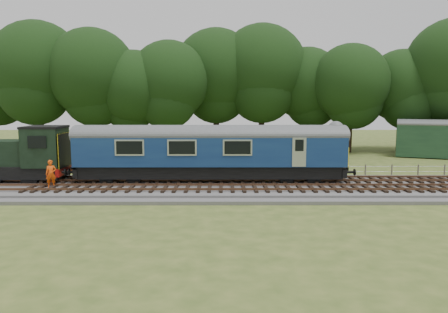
{
  "coord_description": "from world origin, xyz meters",
  "views": [
    {
      "loc": [
        -4.78,
        -28.07,
        5.74
      ],
      "look_at": [
        -4.72,
        1.4,
        2.0
      ],
      "focal_mm": 35.0,
      "sensor_mm": 36.0,
      "label": 1
    }
  ],
  "objects": [
    {
      "name": "track_north",
      "position": [
        0.0,
        1.4,
        0.42
      ],
      "size": [
        67.2,
        2.4,
        0.21
      ],
      "color": "black",
      "rests_on": "ballast"
    },
    {
      "name": "ballast",
      "position": [
        0.0,
        0.0,
        0.17
      ],
      "size": [
        70.0,
        7.0,
        0.35
      ],
      "primitive_type": "cube",
      "color": "#4C4C4F",
      "rests_on": "ground"
    },
    {
      "name": "dmu_railcar",
      "position": [
        -5.63,
        1.4,
        2.61
      ],
      "size": [
        18.05,
        2.86,
        3.88
      ],
      "color": "black",
      "rests_on": "ground"
    },
    {
      "name": "shunter_loco",
      "position": [
        -19.56,
        1.4,
        1.97
      ],
      "size": [
        8.92,
        2.6,
        3.38
      ],
      "color": "black",
      "rests_on": "ground"
    },
    {
      "name": "fence",
      "position": [
        0.0,
        4.5,
        0.0
      ],
      "size": [
        64.0,
        0.12,
        1.0
      ],
      "primitive_type": null,
      "color": "#6B6054",
      "rests_on": "ground"
    },
    {
      "name": "track_south",
      "position": [
        0.0,
        -1.6,
        0.42
      ],
      "size": [
        67.2,
        2.4,
        0.21
      ],
      "color": "black",
      "rests_on": "ballast"
    },
    {
      "name": "worker",
      "position": [
        -15.58,
        -1.08,
        1.22
      ],
      "size": [
        0.73,
        0.59,
        1.74
      ],
      "primitive_type": "imported",
      "rotation": [
        0.0,
        0.0,
        0.32
      ],
      "color": "#FA510D",
      "rests_on": "ballast"
    },
    {
      "name": "ground",
      "position": [
        0.0,
        0.0,
        0.0
      ],
      "size": [
        120.0,
        120.0,
        0.0
      ],
      "primitive_type": "plane",
      "color": "#3F551F",
      "rests_on": "ground"
    },
    {
      "name": "tree_line",
      "position": [
        0.0,
        22.0,
        0.0
      ],
      "size": [
        70.0,
        8.0,
        18.0
      ],
      "primitive_type": null,
      "color": "black",
      "rests_on": "ground"
    }
  ]
}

